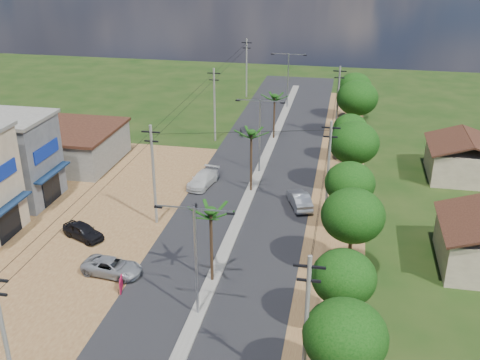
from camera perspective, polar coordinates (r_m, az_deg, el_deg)
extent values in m
plane|color=black|center=(38.54, -4.29, -13.49)|extent=(160.00, 160.00, 0.00)
cube|color=black|center=(50.95, 0.12, -3.49)|extent=(12.00, 110.00, 0.04)
cube|color=#605E56|center=(53.57, 0.74, -2.00)|extent=(1.00, 90.00, 0.18)
cube|color=brown|center=(50.08, -18.68, -5.37)|extent=(18.00, 46.00, 0.04)
cube|color=brown|center=(50.21, 9.71, -4.30)|extent=(5.00, 90.00, 0.03)
cube|color=#0E1F3B|center=(49.30, -22.33, -2.38)|extent=(0.80, 5.40, 0.15)
cube|color=black|center=(50.25, -22.35, -4.19)|extent=(0.10, 3.00, 2.40)
cube|color=navy|center=(48.42, -23.14, 0.59)|extent=(0.12, 4.20, 1.20)
cube|color=#484B4F|center=(56.63, -22.51, 1.88)|extent=(8.00, 6.00, 8.00)
cube|color=#605E56|center=(55.36, -23.17, 5.87)|extent=(8.40, 6.40, 0.30)
cube|color=#0E1F3B|center=(54.69, -18.50, 0.73)|extent=(0.80, 5.40, 0.15)
cube|color=black|center=(55.55, -18.58, -0.96)|extent=(0.10, 3.00, 2.40)
cube|color=navy|center=(54.12, -19.08, 2.80)|extent=(0.12, 4.20, 1.20)
cube|color=#605E56|center=(64.86, -16.83, 3.25)|extent=(10.00, 10.00, 3.60)
cube|color=black|center=(64.23, -17.03, 4.92)|extent=(10.40, 10.40, 0.30)
cube|color=#9D876A|center=(62.66, 21.77, 1.69)|extent=(7.00, 7.00, 3.30)
ellipsoid|color=black|center=(30.06, 10.63, -15.34)|extent=(4.40, 4.40, 3.74)
cylinder|color=black|center=(36.39, 10.25, -12.61)|extent=(0.28, 0.28, 3.85)
ellipsoid|color=black|center=(35.16, 10.50, -9.71)|extent=(4.00, 4.00, 3.40)
cylinder|color=black|center=(42.11, 11.12, -6.71)|extent=(0.28, 0.28, 4.55)
ellipsoid|color=black|center=(40.88, 11.41, -3.55)|extent=(4.60, 4.60, 3.91)
cylinder|color=black|center=(48.41, 10.89, -2.82)|extent=(0.28, 0.28, 4.06)
ellipsoid|color=black|center=(47.45, 11.10, -0.31)|extent=(4.20, 4.20, 3.57)
cylinder|color=black|center=(55.59, 11.29, 1.09)|extent=(0.28, 0.28, 4.76)
ellipsoid|color=black|center=(54.63, 11.52, 3.73)|extent=(4.80, 4.80, 4.08)
cylinder|color=black|center=(63.26, 10.99, 3.36)|extent=(0.28, 0.28, 3.64)
ellipsoid|color=black|center=(62.59, 11.14, 5.14)|extent=(3.80, 3.80, 3.23)
cylinder|color=black|center=(70.66, 11.64, 5.98)|extent=(0.28, 0.28, 4.90)
ellipsoid|color=black|center=(69.90, 11.83, 8.17)|extent=(5.00, 5.00, 4.25)
cylinder|color=black|center=(78.42, 11.46, 7.52)|extent=(0.28, 0.28, 4.34)
ellipsoid|color=black|center=(77.79, 11.61, 9.28)|extent=(4.40, 4.40, 3.74)
cylinder|color=black|center=(40.15, -2.92, -6.82)|extent=(0.22, 0.22, 5.80)
cylinder|color=black|center=(54.16, 1.14, 1.77)|extent=(0.22, 0.22, 6.20)
cylinder|color=black|center=(69.21, 3.49, 6.32)|extent=(0.22, 0.22, 5.50)
cylinder|color=gray|center=(36.28, -4.48, -8.44)|extent=(0.16, 0.16, 8.00)
cube|color=gray|center=(34.10, -2.74, -3.10)|extent=(2.40, 0.08, 0.08)
cube|color=gray|center=(34.70, -6.60, -2.73)|extent=(2.40, 0.08, 0.08)
cube|color=black|center=(33.92, -0.93, -3.41)|extent=(0.50, 0.18, 0.12)
cube|color=black|center=(35.08, -8.31, -2.72)|extent=(0.50, 0.18, 0.12)
cylinder|color=gray|center=(58.47, 2.01, 4.37)|extent=(0.16, 0.16, 8.00)
cube|color=gray|center=(57.14, 3.27, 7.99)|extent=(2.40, 0.08, 0.08)
cube|color=gray|center=(57.51, 0.88, 8.13)|extent=(2.40, 0.08, 0.08)
cube|color=black|center=(57.04, 4.37, 7.83)|extent=(0.50, 0.18, 0.12)
cube|color=black|center=(57.73, -0.21, 8.09)|extent=(0.50, 0.18, 0.12)
cylinder|color=gray|center=(82.29, 4.88, 9.97)|extent=(0.16, 0.16, 8.00)
cube|color=gray|center=(81.35, 5.84, 12.59)|extent=(2.40, 0.08, 0.08)
cube|color=gray|center=(81.61, 4.12, 12.68)|extent=(2.40, 0.08, 0.08)
cube|color=black|center=(81.28, 6.63, 12.47)|extent=(0.50, 0.18, 0.12)
cube|color=black|center=(81.77, 3.34, 12.65)|extent=(0.50, 0.18, 0.12)
cylinder|color=#605E56|center=(31.26, -22.65, -15.28)|extent=(0.24, 0.24, 9.00)
cylinder|color=#605E56|center=(48.18, -8.77, 0.44)|extent=(0.24, 0.24, 9.00)
cube|color=black|center=(46.81, -9.06, 4.84)|extent=(1.60, 0.12, 0.12)
cube|color=black|center=(47.07, -9.00, 3.92)|extent=(1.20, 0.12, 0.12)
cylinder|color=#605E56|center=(68.07, -2.61, 7.58)|extent=(0.24, 0.24, 9.00)
cube|color=black|center=(67.11, -2.67, 10.79)|extent=(1.60, 0.12, 0.12)
cube|color=black|center=(67.29, -2.66, 10.12)|extent=(1.20, 0.12, 0.12)
cylinder|color=#605E56|center=(88.00, 0.67, 11.27)|extent=(0.24, 0.24, 9.00)
cube|color=black|center=(87.26, 0.68, 13.78)|extent=(1.60, 0.12, 0.12)
cube|color=black|center=(87.40, 0.68, 13.26)|extent=(1.20, 0.12, 0.12)
cylinder|color=#605E56|center=(30.07, 6.70, -15.02)|extent=(0.24, 0.24, 9.00)
cube|color=black|center=(27.82, 7.07, -8.72)|extent=(1.60, 0.12, 0.12)
cube|color=black|center=(28.25, 6.99, -10.10)|extent=(1.20, 0.12, 0.12)
cylinder|color=#605E56|center=(49.24, 8.95, 0.95)|extent=(0.24, 0.24, 9.00)
cube|color=black|center=(47.90, 9.24, 5.26)|extent=(1.60, 0.12, 0.12)
cube|color=black|center=(48.15, 9.18, 4.36)|extent=(1.20, 0.12, 0.12)
cylinder|color=#605E56|center=(70.09, 9.89, 7.73)|extent=(0.24, 0.24, 9.00)
cube|color=black|center=(69.16, 10.11, 10.84)|extent=(1.60, 0.12, 0.12)
cube|color=black|center=(69.33, 10.07, 10.19)|extent=(1.20, 0.12, 0.12)
imported|color=gray|center=(52.33, 6.05, -2.01)|extent=(2.95, 4.67, 1.45)
imported|color=#B1B0AC|center=(56.57, -3.78, 0.06)|extent=(2.76, 5.03, 1.38)
imported|color=gray|center=(43.14, -12.85, -8.63)|extent=(4.72, 2.58, 1.25)
imported|color=black|center=(48.53, -15.64, -5.05)|extent=(4.21, 3.08, 1.33)
imported|color=black|center=(51.32, -4.53, -2.80)|extent=(0.90, 1.88, 0.95)
imported|color=black|center=(70.63, 0.12, 4.82)|extent=(1.09, 1.79, 1.04)
cube|color=maroon|center=(41.30, -11.99, -10.34)|extent=(0.40, 1.18, 1.01)
cylinder|color=black|center=(41.02, -12.26, -11.05)|extent=(0.04, 0.04, 0.50)
cylinder|color=black|center=(41.86, -11.67, -10.22)|extent=(0.04, 0.04, 0.50)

